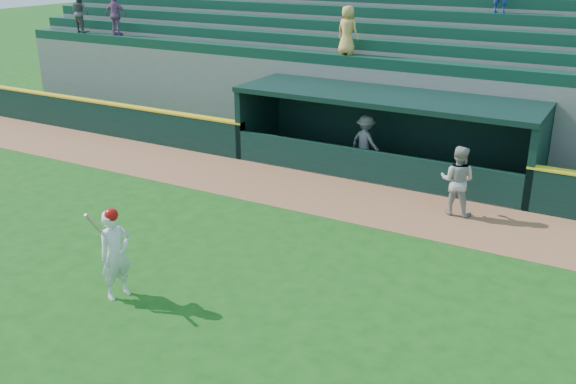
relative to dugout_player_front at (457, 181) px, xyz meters
name	(u,v)px	position (x,y,z in m)	size (l,w,h in m)	color
ground	(252,270)	(-2.99, -5.33, -0.94)	(120.00, 120.00, 0.00)	#164A12
warning_track	(345,198)	(-2.99, -0.43, -0.94)	(40.00, 3.00, 0.01)	#945C3B
field_wall_left	(76,114)	(-15.24, 1.22, -0.34)	(15.50, 0.30, 1.20)	black
wall_stripe_left	(74,98)	(-15.24, 1.22, 0.29)	(15.50, 0.32, 0.06)	yellow
dugout_player_front	(457,181)	(0.00, 0.00, 0.00)	(0.91, 0.71, 1.88)	#A2A29D
dugout_player_inside	(366,141)	(-3.63, 2.47, -0.09)	(1.10, 0.63, 1.70)	#A7A8A2
dugout	(388,127)	(-2.99, 2.68, 0.42)	(9.40, 2.80, 2.46)	slate
stands	(434,71)	(-3.00, 7.24, 1.45)	(34.50, 6.32, 6.96)	slate
batter_at_plate	(115,253)	(-4.75, -7.61, 0.02)	(0.62, 0.87, 1.94)	silver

